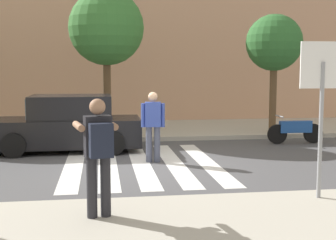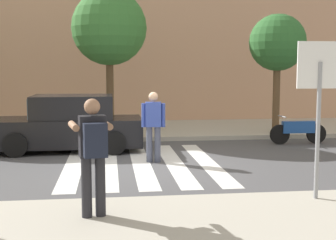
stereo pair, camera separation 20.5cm
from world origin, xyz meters
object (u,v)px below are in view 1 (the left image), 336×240
at_px(street_tree_east, 274,44).
at_px(motorcycle, 295,130).
at_px(stop_sign, 322,85).
at_px(photographer_with_backpack, 98,147).
at_px(parked_car_black, 68,125).
at_px(pedestrian_crossing, 153,123).
at_px(street_tree_center, 106,28).

bearing_deg(street_tree_east, motorcycle, -88.49).
relative_size(stop_sign, photographer_with_backpack, 1.50).
bearing_deg(motorcycle, parked_car_black, -177.48).
bearing_deg(motorcycle, photographer_with_backpack, -131.03).
xyz_separation_m(pedestrian_crossing, street_tree_east, (4.58, 4.06, 2.15)).
distance_m(pedestrian_crossing, parked_car_black, 2.92).
bearing_deg(motorcycle, pedestrian_crossing, -154.24).
bearing_deg(stop_sign, street_tree_east, 74.45).
relative_size(pedestrian_crossing, street_tree_center, 0.37).
relative_size(stop_sign, pedestrian_crossing, 1.50).
bearing_deg(street_tree_east, photographer_with_backpack, -124.25).
bearing_deg(photographer_with_backpack, street_tree_center, 88.32).
distance_m(parked_car_black, street_tree_east, 7.48).
bearing_deg(street_tree_east, parked_car_black, -162.57).
bearing_deg(motorcycle, street_tree_east, 91.51).
height_order(stop_sign, parked_car_black, stop_sign).
bearing_deg(photographer_with_backpack, street_tree_east, 55.75).
xyz_separation_m(stop_sign, street_tree_east, (2.25, 8.08, 1.10)).
xyz_separation_m(stop_sign, street_tree_center, (-3.37, 8.23, 1.56)).
distance_m(parked_car_black, street_tree_center, 3.83).
height_order(pedestrian_crossing, street_tree_east, street_tree_east).
relative_size(pedestrian_crossing, parked_car_black, 0.42).
xyz_separation_m(photographer_with_backpack, street_tree_center, (0.26, 8.79, 2.42)).
distance_m(street_tree_center, street_tree_east, 5.64).
height_order(photographer_with_backpack, street_tree_center, street_tree_center).
distance_m(stop_sign, street_tree_center, 9.03).
bearing_deg(motorcycle, street_tree_center, 160.77).
relative_size(pedestrian_crossing, motorcycle, 0.98).
height_order(motorcycle, street_tree_center, street_tree_center).
xyz_separation_m(parked_car_black, street_tree_east, (6.76, 2.12, 2.40)).
height_order(pedestrian_crossing, parked_car_black, pedestrian_crossing).
xyz_separation_m(parked_car_black, motorcycle, (6.81, 0.30, -0.31)).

